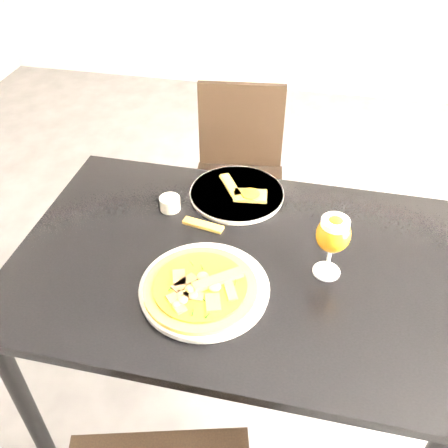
% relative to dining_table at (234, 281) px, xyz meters
% --- Properties ---
extents(dining_table, '(1.21, 0.82, 0.75)m').
position_rel_dining_table_xyz_m(dining_table, '(0.00, 0.00, 0.00)').
color(dining_table, black).
rests_on(dining_table, ground).
extents(chair_far, '(0.42, 0.42, 0.83)m').
position_rel_dining_table_xyz_m(chair_far, '(-0.13, 0.81, -0.20)').
color(chair_far, black).
rests_on(chair_far, ground).
extents(plate_main, '(0.36, 0.36, 0.02)m').
position_rel_dining_table_xyz_m(plate_main, '(-0.05, -0.13, 0.10)').
color(plate_main, silver).
rests_on(plate_main, dining_table).
extents(pizza, '(0.29, 0.29, 0.03)m').
position_rel_dining_table_xyz_m(pizza, '(-0.06, -0.14, 0.12)').
color(pizza, '#A36E27').
rests_on(pizza, plate_main).
extents(plate_second, '(0.35, 0.35, 0.02)m').
position_rel_dining_table_xyz_m(plate_second, '(-0.04, 0.28, 0.10)').
color(plate_second, silver).
rests_on(plate_second, dining_table).
extents(crust_scraps, '(0.17, 0.14, 0.01)m').
position_rel_dining_table_xyz_m(crust_scraps, '(-0.02, 0.28, 0.11)').
color(crust_scraps, '#A36E27').
rests_on(crust_scraps, plate_second).
extents(loose_crust, '(0.13, 0.05, 0.01)m').
position_rel_dining_table_xyz_m(loose_crust, '(-0.11, 0.12, 0.10)').
color(loose_crust, '#A36E27').
rests_on(loose_crust, dining_table).
extents(sauce_cup, '(0.06, 0.06, 0.04)m').
position_rel_dining_table_xyz_m(sauce_cup, '(-0.23, 0.18, 0.11)').
color(sauce_cup, '#B6B4A4').
rests_on(sauce_cup, dining_table).
extents(beer_glass, '(0.09, 0.09, 0.18)m').
position_rel_dining_table_xyz_m(beer_glass, '(0.25, -0.00, 0.22)').
color(beer_glass, silver).
rests_on(beer_glass, dining_table).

